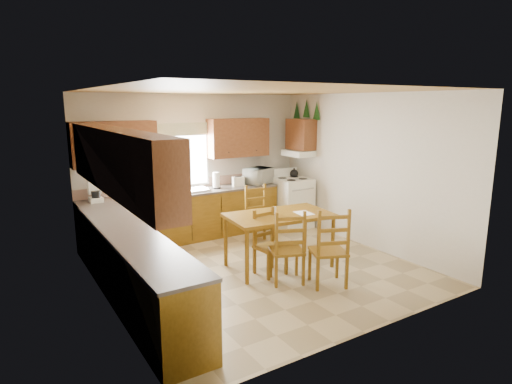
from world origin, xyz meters
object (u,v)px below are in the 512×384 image
microwave (258,176)px  dining_table (279,240)px  chair_near_left (328,246)px  chair_far_left (260,216)px  chair_far_right (270,243)px  chair_near_right (287,246)px  stove (292,203)px

microwave → dining_table: (-0.90, -2.01, -0.65)m
chair_near_left → chair_far_left: 2.02m
chair_far_right → chair_far_left: bearing=57.2°
chair_near_right → chair_near_left: bearing=160.2°
microwave → stove: bearing=-48.1°
chair_near_right → chair_far_right: 0.36m
microwave → chair_near_right: 2.84m
stove → chair_far_left: chair_far_left is taller
stove → microwave: microwave is taller
chair_near_left → chair_far_right: (-0.47, 0.75, -0.08)m
stove → chair_near_left: 2.95m
microwave → chair_far_left: size_ratio=0.50×
chair_far_left → chair_far_right: chair_far_left is taller
chair_near_right → chair_far_left: (0.59, 1.62, -0.00)m
stove → chair_far_right: 2.61m
chair_far_left → chair_far_right: bearing=-112.6°
dining_table → chair_near_right: size_ratio=1.49×
chair_far_right → chair_near_left: bearing=-63.9°
chair_near_right → chair_far_left: size_ratio=1.01×
microwave → dining_table: microwave is taller
stove → chair_near_left: (-1.34, -2.62, 0.07)m
chair_near_left → chair_near_right: 0.58m
microwave → chair_near_right: size_ratio=0.49×
chair_near_left → chair_near_right: chair_near_left is taller
dining_table → chair_far_right: size_ratio=1.64×
dining_table → chair_far_right: (-0.28, -0.18, 0.06)m
microwave → dining_table: 2.29m
dining_table → chair_near_left: chair_near_left is taller
microwave → chair_near_right: (-1.14, -2.54, -0.54)m
stove → dining_table: size_ratio=0.62×
stove → chair_near_right: (-1.77, -2.23, 0.04)m
stove → microwave: 0.91m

